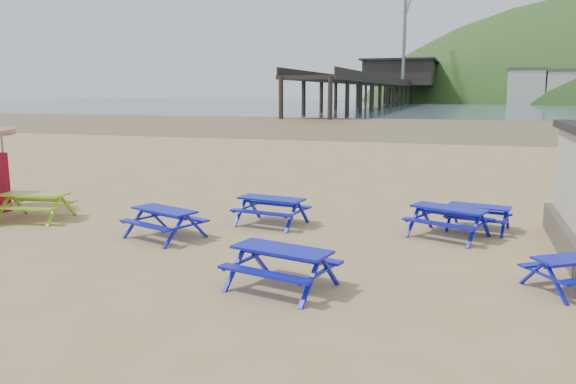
% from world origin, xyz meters
% --- Properties ---
extents(ground, '(400.00, 400.00, 0.00)m').
position_xyz_m(ground, '(0.00, 0.00, 0.00)').
color(ground, tan).
rests_on(ground, ground).
extents(wet_sand, '(400.00, 400.00, 0.00)m').
position_xyz_m(wet_sand, '(0.00, 55.00, 0.00)').
color(wet_sand, brown).
rests_on(wet_sand, ground).
extents(sea, '(400.00, 400.00, 0.00)m').
position_xyz_m(sea, '(0.00, 170.00, 0.01)').
color(sea, '#495B68').
rests_on(sea, ground).
extents(picnic_table_blue_a, '(2.17, 1.85, 0.82)m').
position_xyz_m(picnic_table_blue_a, '(-0.95, 1.38, 0.41)').
color(picnic_table_blue_a, '#0D109F').
rests_on(picnic_table_blue_a, ground).
extents(picnic_table_blue_b, '(2.45, 2.23, 0.84)m').
position_xyz_m(picnic_table_blue_b, '(4.16, 1.45, 0.42)').
color(picnic_table_blue_b, '#0D109F').
rests_on(picnic_table_blue_b, ground).
extents(picnic_table_blue_c, '(1.94, 1.67, 0.72)m').
position_xyz_m(picnic_table_blue_c, '(4.95, 2.56, 0.36)').
color(picnic_table_blue_c, '#0D109F').
rests_on(picnic_table_blue_c, ground).
extents(picnic_table_blue_d, '(2.33, 2.11, 0.80)m').
position_xyz_m(picnic_table_blue_d, '(-3.21, -0.96, 0.40)').
color(picnic_table_blue_d, '#0D109F').
rests_on(picnic_table_blue_d, ground).
extents(picnic_table_blue_e, '(2.32, 2.03, 0.84)m').
position_xyz_m(picnic_table_blue_e, '(1.08, -3.80, 0.42)').
color(picnic_table_blue_e, '#0D109F').
rests_on(picnic_table_blue_e, ground).
extents(picnic_table_blue_f, '(2.11, 2.02, 0.69)m').
position_xyz_m(picnic_table_blue_f, '(6.69, -2.15, 0.35)').
color(picnic_table_blue_f, '#0D109F').
rests_on(picnic_table_blue_f, ground).
extents(picnic_table_yellow, '(2.19, 1.86, 0.83)m').
position_xyz_m(picnic_table_yellow, '(-8.16, -0.23, 0.42)').
color(picnic_table_yellow, '#8AB61C').
rests_on(picnic_table_yellow, ground).
extents(pier, '(24.00, 220.00, 39.29)m').
position_xyz_m(pier, '(-17.99, 178.23, 5.46)').
color(pier, black).
rests_on(pier, ground).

